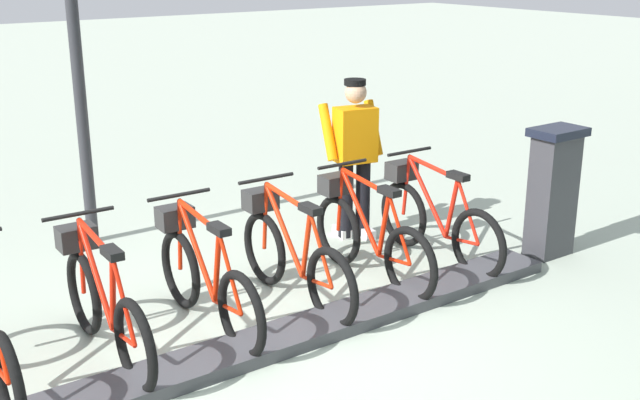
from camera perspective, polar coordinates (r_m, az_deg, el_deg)
name	(u,v)px	position (r m, az deg, el deg)	size (l,w,h in m)	color
ground_plane	(268,349)	(6.08, -3.75, -10.68)	(60.00, 60.00, 0.00)	#AEBBA9
dock_rail_base	(268,343)	(6.06, -3.76, -10.27)	(0.44, 5.75, 0.10)	#47474C
payment_kiosk	(553,190)	(7.96, 16.47, 0.70)	(0.36, 0.52, 1.28)	#38383D
bike_docked_0	(434,217)	(7.67, 8.24, -1.24)	(1.72, 0.54, 1.02)	black
bike_docked_1	(367,234)	(7.15, 3.43, -2.49)	(1.72, 0.54, 1.02)	black
bike_docked_2	(291,254)	(6.69, -2.10, -3.91)	(1.72, 0.54, 1.02)	black
bike_docked_3	(204,276)	(6.31, -8.39, -5.47)	(1.72, 0.54, 1.02)	black
bike_docked_4	(103,302)	(6.01, -15.42, -7.12)	(1.72, 0.54, 1.02)	black
worker_near_rack	(355,153)	(8.07, 2.51, 3.42)	(0.54, 0.67, 1.66)	white
lamp_post	(72,13)	(8.05, -17.47, 12.77)	(0.32, 0.32, 3.47)	#2D2D33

